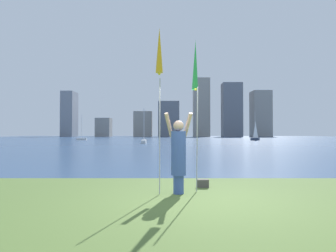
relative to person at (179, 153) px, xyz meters
name	(u,v)px	position (x,y,z in m)	size (l,w,h in m)	color
ground	(172,140)	(0.43, 50.33, -0.99)	(120.00, 138.00, 0.12)	#4C662D
person	(179,153)	(0.00, 0.00, 0.00)	(0.69, 0.51, 1.88)	#3F59A5
kite_flag_left	(160,55)	(-0.44, -0.33, 2.21)	(0.16, 0.72, 3.77)	#B2B2B7
kite_flag_right	(196,69)	(0.44, 0.44, 2.08)	(0.16, 0.76, 3.69)	#B2B2B7
bag	(203,183)	(0.66, 0.80, -0.82)	(0.29, 0.18, 0.20)	#4C4742
sailboat_2	(82,139)	(-16.59, 49.20, -0.65)	(1.95, 0.70, 4.68)	white
sailboat_4	(256,131)	(15.78, 47.44, 0.74)	(1.83, 1.63, 5.26)	#333D51
sailboat_5	(145,141)	(-3.48, 33.01, -0.62)	(0.64, 2.80, 4.71)	silver
skyline_tower_0	(70,114)	(-35.67, 99.41, 7.10)	(4.26, 7.16, 16.06)	gray
skyline_tower_1	(104,127)	(-23.36, 99.63, 2.39)	(5.13, 5.79, 6.64)	gray
skyline_tower_2	(143,124)	(-9.22, 99.12, 3.59)	(6.52, 3.49, 9.02)	gray
skyline_tower_3	(169,119)	(0.01, 98.60, 5.26)	(7.29, 7.44, 12.37)	slate
skyline_tower_4	(202,107)	(11.91, 100.89, 9.66)	(5.84, 4.81, 21.17)	gray
skyline_tower_5	(232,110)	(22.66, 99.38, 8.67)	(6.90, 5.39, 19.18)	slate
skyline_tower_6	(261,114)	(33.29, 100.20, 7.28)	(6.40, 6.86, 16.41)	gray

